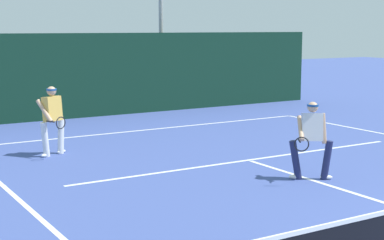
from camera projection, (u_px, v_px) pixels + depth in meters
court_line_baseline_far at (150, 129)px, 18.19m from camera, size 10.96×0.10×0.01m
court_line_service at (248, 160)px, 13.99m from camera, size 8.93×0.10×0.01m
court_line_centre at (354, 193)px, 11.20m from camera, size 0.10×6.40×0.01m
player_near at (312, 137)px, 12.11m from camera, size 1.09×0.80×1.60m
player_far at (53, 117)px, 14.41m from camera, size 0.74×0.95×1.68m
tennis_ball at (310, 139)px, 16.49m from camera, size 0.07×0.07×0.07m
back_fence_windscreen at (105, 75)px, 20.85m from camera, size 17.94×0.12×2.88m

